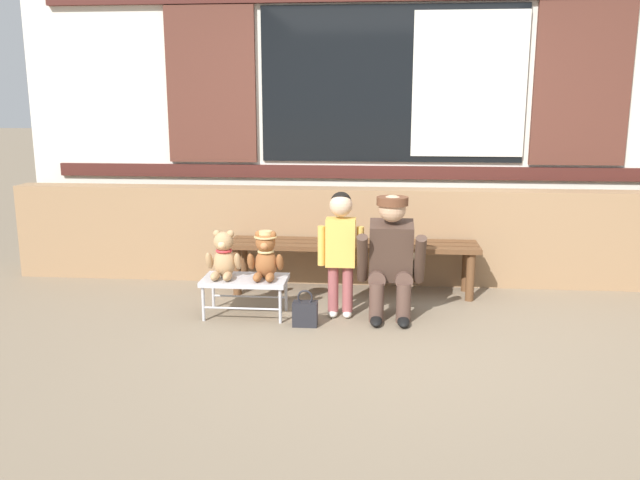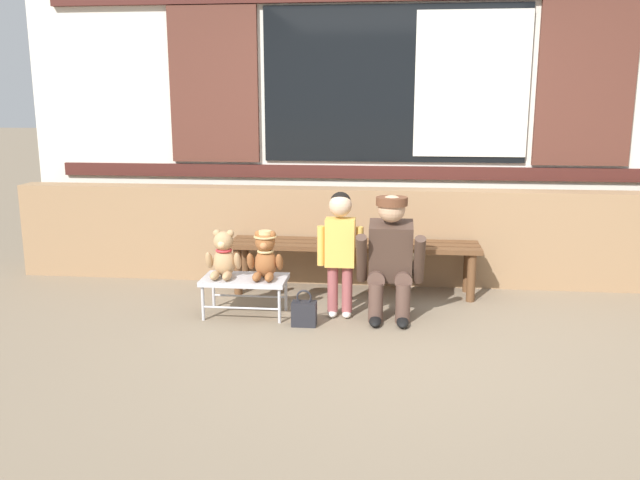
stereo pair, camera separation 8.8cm
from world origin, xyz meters
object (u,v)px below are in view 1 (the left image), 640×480
Objects in this scene: adult_crouching at (392,257)px; teddy_bear_with_hat at (266,256)px; handbag_on_ground at (305,313)px; small_display_bench at (245,282)px; child_standing at (341,241)px; wooden_bench_long at (353,250)px; teddy_bear_plain at (224,256)px.

teddy_bear_with_hat is at bearing -177.90° from adult_crouching.
adult_crouching is 3.49× the size of handbag_on_ground.
child_standing reaches higher than small_display_bench.
wooden_bench_long is at bearing 47.25° from teddy_bear_with_hat.
handbag_on_ground is (0.48, -0.19, -0.17)m from small_display_bench.
wooden_bench_long is at bearing 84.06° from child_standing.
wooden_bench_long is 0.73m from adult_crouching.
adult_crouching is at bearing 2.10° from teddy_bear_with_hat.
child_standing is (0.56, 0.05, 0.12)m from teddy_bear_with_hat.
child_standing is at bearing 44.21° from handbag_on_ground.
child_standing is at bearing 3.21° from teddy_bear_plain.
wooden_bench_long is 1.05m from small_display_bench.
teddy_bear_plain is at bearing 163.67° from handbag_on_ground.
teddy_bear_plain is (-0.95, -0.68, 0.09)m from wooden_bench_long.
small_display_bench is at bearing -139.15° from wooden_bench_long.
teddy_bear_plain is 1.27m from adult_crouching.
handbag_on_ground is at bearing -160.47° from adult_crouching.
child_standing reaches higher than teddy_bear_plain.
teddy_bear_with_hat is 1.34× the size of handbag_on_ground.
small_display_bench is at bearing -0.51° from teddy_bear_plain.
teddy_bear_plain reaches higher than wooden_bench_long.
teddy_bear_plain is 0.32m from teddy_bear_with_hat.
adult_crouching is at bearing 19.53° from handbag_on_ground.
adult_crouching is at bearing -2.07° from child_standing.
wooden_bench_long is 5.78× the size of teddy_bear_plain.
small_display_bench is at bearing -179.23° from teddy_bear_with_hat.
teddy_bear_plain is at bearing -178.39° from adult_crouching.
child_standing reaches higher than teddy_bear_with_hat.
child_standing is at bearing 177.93° from adult_crouching.
small_display_bench reaches higher than handbag_on_ground.
handbag_on_ground is at bearing -30.51° from teddy_bear_with_hat.
small_display_bench is 1.13m from adult_crouching.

